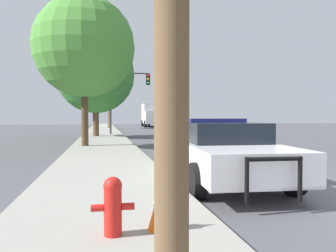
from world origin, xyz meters
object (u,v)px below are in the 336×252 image
(box_truck, at_px, (152,115))
(fire_hydrant, at_px, (113,204))
(tree_sidewalk_mid, at_px, (96,74))
(traffic_light, at_px, (127,90))
(police_car, at_px, (220,149))
(car_background_distant, at_px, (153,121))
(tree_sidewalk_far, at_px, (109,85))
(tree_sidewalk_near, at_px, (84,47))
(traffic_cone, at_px, (161,207))
(car_background_oncoming, at_px, (172,124))

(box_truck, bearing_deg, fire_hydrant, 82.78)
(box_truck, height_order, tree_sidewalk_mid, tree_sidewalk_mid)
(fire_hydrant, bearing_deg, traffic_light, 85.40)
(police_car, bearing_deg, car_background_distant, -93.11)
(box_truck, distance_m, tree_sidewalk_far, 9.60)
(tree_sidewalk_near, xyz_separation_m, traffic_cone, (1.51, -11.91, -4.34))
(traffic_light, bearing_deg, fire_hydrant, -94.60)
(police_car, distance_m, fire_hydrant, 4.41)
(police_car, xyz_separation_m, car_background_distant, (4.56, 39.94, -0.01))
(fire_hydrant, relative_size, tree_sidewalk_mid, 0.10)
(police_car, height_order, car_background_oncoming, police_car)
(traffic_light, bearing_deg, tree_sidewalk_mid, -133.20)
(police_car, bearing_deg, box_truck, -92.61)
(police_car, distance_m, box_truck, 38.31)
(car_background_distant, bearing_deg, police_car, -96.27)
(box_truck, xyz_separation_m, tree_sidewalk_far, (-5.98, -6.67, 3.45))
(tree_sidewalk_mid, bearing_deg, tree_sidewalk_near, -92.79)
(tree_sidewalk_near, bearing_deg, tree_sidewalk_far, 85.99)
(car_background_distant, height_order, tree_sidewalk_far, tree_sidewalk_far)
(fire_hydrant, relative_size, tree_sidewalk_far, 0.10)
(tree_sidewalk_mid, bearing_deg, tree_sidewalk_far, 85.40)
(traffic_light, relative_size, box_truck, 0.70)
(tree_sidewalk_far, height_order, traffic_cone, tree_sidewalk_far)
(car_background_oncoming, bearing_deg, fire_hydrant, 71.59)
(traffic_light, relative_size, traffic_cone, 8.55)
(police_car, relative_size, tree_sidewalk_near, 0.78)
(fire_hydrant, xyz_separation_m, tree_sidewalk_far, (0.68, 34.93, 4.66))
(traffic_light, bearing_deg, tree_sidewalk_near, -105.15)
(fire_hydrant, height_order, traffic_light, traffic_light)
(traffic_light, distance_m, traffic_cone, 22.09)
(car_background_distant, distance_m, tree_sidewalk_mid, 25.52)
(car_background_distant, xyz_separation_m, tree_sidewalk_far, (-6.52, -8.52, 4.42))
(traffic_cone, bearing_deg, police_car, 59.09)
(car_background_distant, bearing_deg, traffic_light, -103.94)
(police_car, relative_size, tree_sidewalk_mid, 0.78)
(box_truck, relative_size, tree_sidewalk_near, 1.01)
(car_background_oncoming, height_order, tree_sidewalk_near, tree_sidewalk_near)
(tree_sidewalk_far, bearing_deg, traffic_light, -85.27)
(tree_sidewalk_far, distance_m, traffic_cone, 35.18)
(tree_sidewalk_far, xyz_separation_m, traffic_cone, (-0.10, -34.86, -4.74))
(tree_sidewalk_mid, relative_size, tree_sidewalk_near, 1.00)
(car_background_distant, relative_size, traffic_cone, 8.08)
(car_background_distant, distance_m, tree_sidewalk_near, 32.76)
(fire_hydrant, height_order, box_truck, box_truck)
(police_car, height_order, box_truck, box_truck)
(car_background_distant, bearing_deg, tree_sidewalk_mid, -107.68)
(car_background_distant, relative_size, tree_sidewalk_mid, 0.66)
(tree_sidewalk_far, height_order, tree_sidewalk_near, tree_sidewalk_near)
(police_car, xyz_separation_m, tree_sidewalk_far, (-1.96, 31.42, 4.41))
(fire_hydrant, xyz_separation_m, tree_sidewalk_mid, (-0.56, 19.43, 3.90))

